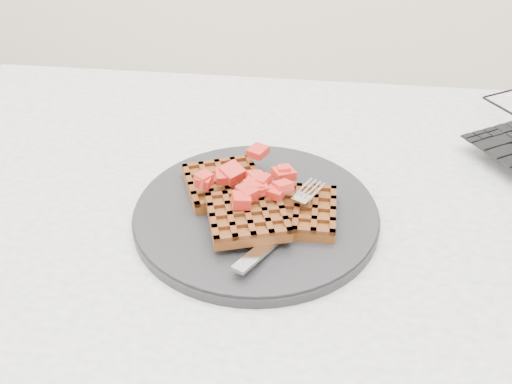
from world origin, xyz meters
The scene contains 5 objects.
table centered at (0.00, 0.00, 0.64)m, with size 1.20×0.80×0.75m.
plate centered at (-0.06, -0.01, 0.76)m, with size 0.30×0.30×0.02m, color black.
waffles centered at (-0.06, -0.02, 0.78)m, with size 0.20×0.19×0.03m.
strawberry_pile centered at (-0.06, -0.01, 0.80)m, with size 0.15×0.15×0.02m, color #A10400, non-canonical shape.
fork centered at (-0.02, -0.05, 0.77)m, with size 0.02×0.18×0.02m, color silver, non-canonical shape.
Camera 1 is at (0.01, -0.56, 1.19)m, focal length 40.00 mm.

